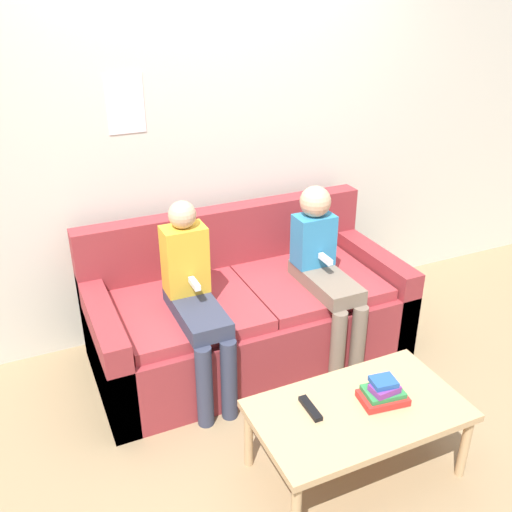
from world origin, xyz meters
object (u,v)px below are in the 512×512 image
object	(u,v)px
person_right	(324,267)
tv_remote	(310,408)
person_left	(195,296)
couch	(247,313)
coffee_table	(358,414)

from	to	relation	value
person_right	tv_remote	xyz separation A→B (m)	(-0.56, -0.83, -0.23)
person_left	person_right	bearing A→B (deg)	0.11
person_left	person_right	distance (m)	0.82
couch	person_right	world-z (taller)	person_right
couch	tv_remote	xyz separation A→B (m)	(-0.14, -1.05, 0.11)
couch	coffee_table	distance (m)	1.13
person_left	tv_remote	xyz separation A→B (m)	(0.27, -0.83, -0.22)
person_right	tv_remote	size ratio (longest dim) A/B	6.39
couch	person_left	distance (m)	0.56
coffee_table	person_right	world-z (taller)	person_right
coffee_table	person_right	bearing A→B (deg)	69.49
person_right	coffee_table	bearing A→B (deg)	-110.51
coffee_table	tv_remote	world-z (taller)	tv_remote
tv_remote	person_right	bearing A→B (deg)	57.58
tv_remote	coffee_table	bearing A→B (deg)	-18.91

